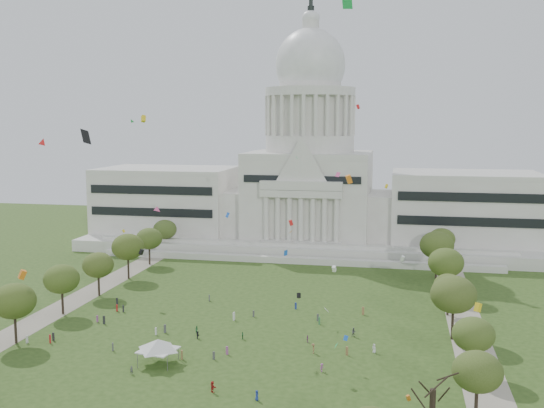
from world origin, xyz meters
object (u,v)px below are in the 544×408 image
(capitol, at_px, (309,185))
(event_tent, at_px, (158,344))
(person_0, at_px, (374,348))
(big_bare_tree, at_px, (433,385))

(capitol, distance_m, event_tent, 123.17)
(capitol, xyz_separation_m, person_0, (28.48, -107.36, -21.38))
(big_bare_tree, relative_size, person_0, 6.96)
(capitol, height_order, big_bare_tree, capitol)
(capitol, bearing_deg, event_tent, -95.26)
(event_tent, bearing_deg, person_0, 19.31)
(big_bare_tree, bearing_deg, capitol, 105.02)
(capitol, distance_m, big_bare_tree, 147.23)
(person_0, bearing_deg, event_tent, -132.63)
(big_bare_tree, xyz_separation_m, event_tent, (-49.16, 20.33, -4.87))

